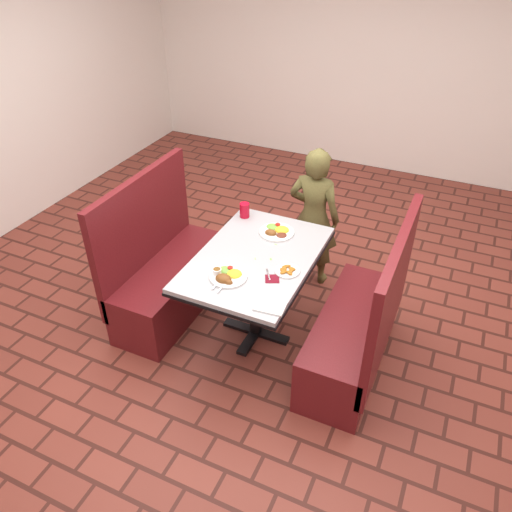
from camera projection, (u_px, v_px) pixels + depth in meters
name	position (u px, v px, depth m)	size (l,w,h in m)	color
room	(256.00, 93.00, 2.90)	(7.00, 7.04, 2.82)	brown
dining_table	(256.00, 267.00, 3.62)	(0.81, 1.21, 0.75)	#ACAEB1
booth_bench_left	(167.00, 275.00, 4.08)	(0.47, 1.20, 1.17)	maroon
booth_bench_right	(358.00, 331.00, 3.54)	(0.47, 1.20, 1.17)	maroon
diner_person	(314.00, 217.00, 4.26)	(0.46, 0.30, 1.25)	brown
near_dinner_plate	(227.00, 274.00, 3.34)	(0.26, 0.26, 0.08)	white
far_dinner_plate	(277.00, 230.00, 3.81)	(0.27, 0.27, 0.07)	white
plantain_plate	(287.00, 270.00, 3.41)	(0.17, 0.17, 0.03)	white
maroon_napkin	(272.00, 279.00, 3.35)	(0.09, 0.09, 0.00)	maroon
spoon_utensil	(268.00, 274.00, 3.38)	(0.01, 0.13, 0.00)	silver
red_tumbler	(245.00, 210.00, 3.99)	(0.08, 0.08, 0.12)	red
paper_napkin	(270.00, 306.00, 3.11)	(0.19, 0.14, 0.01)	white
knife_utensil	(219.00, 282.00, 3.31)	(0.01, 0.18, 0.00)	silver
fork_utensil	(223.00, 285.00, 3.27)	(0.01, 0.16, 0.00)	#BBBCC0
lettuce_shreds	(264.00, 253.00, 3.60)	(0.28, 0.32, 0.00)	#82BC4B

